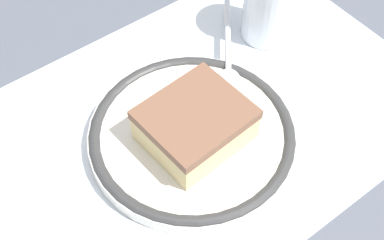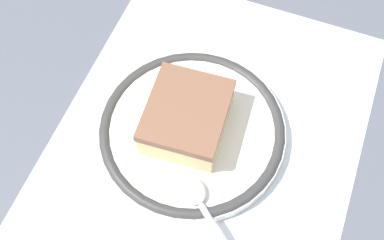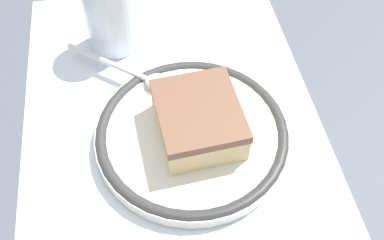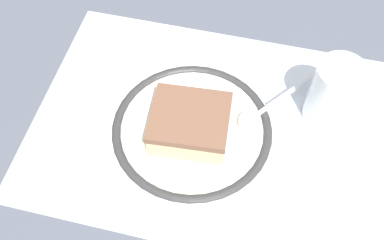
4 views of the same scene
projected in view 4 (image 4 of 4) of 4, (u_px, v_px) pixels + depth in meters
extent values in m
plane|color=#4C515B|center=(216.00, 128.00, 0.61)|extent=(2.40, 2.40, 0.00)
cube|color=silver|center=(216.00, 128.00, 0.60)|extent=(0.48, 0.33, 0.00)
cylinder|color=silver|center=(192.00, 131.00, 0.59)|extent=(0.21, 0.21, 0.02)
torus|color=#333333|center=(192.00, 130.00, 0.59)|extent=(0.21, 0.21, 0.01)
cube|color=beige|center=(190.00, 126.00, 0.57)|extent=(0.10, 0.09, 0.03)
cube|color=brown|center=(190.00, 117.00, 0.55)|extent=(0.10, 0.09, 0.01)
ellipsoid|color=silver|center=(249.00, 119.00, 0.59)|extent=(0.04, 0.04, 0.01)
cylinder|color=silver|center=(290.00, 92.00, 0.61)|extent=(0.08, 0.09, 0.01)
cylinder|color=silver|center=(334.00, 93.00, 0.58)|extent=(0.06, 0.06, 0.09)
cylinder|color=silver|center=(328.00, 106.00, 0.60)|extent=(0.05, 0.05, 0.04)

